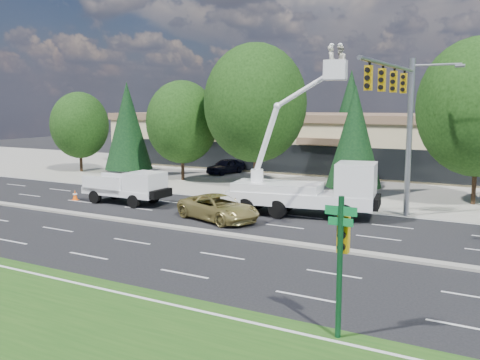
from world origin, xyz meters
The scene contains 23 objects.
ground centered at (0.00, 0.00, 0.00)m, with size 140.00×140.00×0.00m, color black.
concrete_apron centered at (0.00, 20.00, 0.01)m, with size 140.00×22.00×0.01m, color gray.
road_median centered at (0.00, 0.00, 0.06)m, with size 120.00×0.55×0.12m, color gray.
strip_mall centered at (0.00, 29.97, 2.83)m, with size 50.40×15.40×5.50m.
tree_front_a centered at (-22.00, 15.00, 4.47)m, with size 5.50×5.50×7.63m.
tree_front_b centered at (-16.00, 15.00, 4.53)m, with size 4.28×4.28×8.44m.
tree_front_c centered at (-10.00, 15.00, 4.95)m, with size 6.10×6.10×8.46m.
tree_front_d centered at (-3.00, 15.00, 6.54)m, with size 8.05×8.05×11.17m.
tree_front_e centered at (5.00, 15.00, 4.18)m, with size 3.96×3.96×7.80m.
tree_front_f centered at (13.00, 15.00, 6.26)m, with size 7.71×7.71×10.70m.
tree_back_a centered at (-18.00, 42.00, 5.12)m, with size 4.84×4.84×9.54m.
tree_back_b centered at (-4.00, 42.00, 5.69)m, with size 5.38×5.38×10.61m.
tree_back_c centered at (10.00, 42.00, 5.17)m, with size 4.89×4.89×9.64m.
signal_mast centered at (10.03, 7.04, 6.06)m, with size 2.76×10.16×9.00m.
street_sign_pole centered at (12.00, -8.40, 2.44)m, with size 0.90×0.44×4.00m.
utility_pickup centered at (-6.56, 4.20, 0.89)m, with size 5.64×2.26×2.16m.
bucket_truck centered at (5.30, 6.33, 2.05)m, with size 8.75×4.05×9.76m.
traffic_cone_a centered at (-10.69, 3.43, 0.34)m, with size 0.40×0.40×0.70m.
traffic_cone_b centered at (-1.14, 3.71, 0.34)m, with size 0.40×0.40×0.70m.
traffic_cone_c centered at (-0.67, 3.56, 0.34)m, with size 0.40×0.40×0.70m.
minivan centered at (1.12, 2.80, 0.72)m, with size 2.37×5.15×1.43m, color tan.
parked_car_west centered at (-8.96, 20.44, 0.71)m, with size 1.69×4.19×1.43m, color black.
parked_car_east centered at (4.74, 17.93, 0.69)m, with size 1.47×4.20×1.38m, color black.
Camera 1 is at (16.56, -22.15, 6.44)m, focal length 40.00 mm.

